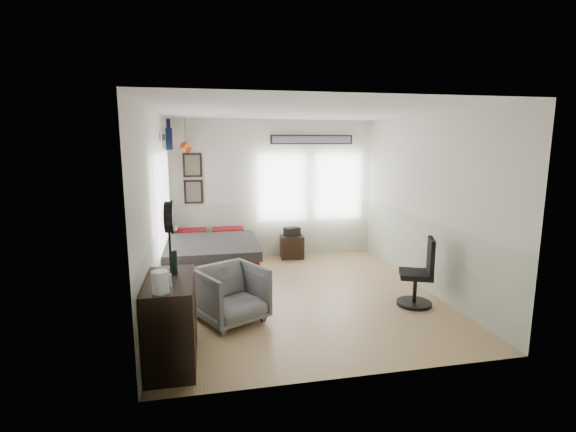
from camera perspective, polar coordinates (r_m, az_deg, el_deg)
name	(u,v)px	position (r m, az deg, el deg)	size (l,w,h in m)	color
ground_plane	(300,296)	(6.38, 1.63, -10.86)	(4.00, 4.50, 0.01)	tan
room_shell	(292,188)	(6.16, 0.60, 3.90)	(4.02, 4.52, 2.71)	silver
wall_decor	(217,152)	(7.76, -9.72, 8.65)	(3.55, 1.32, 1.44)	black
bed	(210,259)	(7.18, -10.63, -5.80)	(1.56, 2.13, 0.68)	black
dresser	(171,321)	(4.61, -15.66, -13.66)	(0.48, 1.00, 0.90)	black
armchair	(231,294)	(5.47, -7.78, -10.56)	(0.76, 0.79, 0.72)	gray
nightstand	(292,247)	(8.29, 0.54, -4.25)	(0.45, 0.36, 0.45)	black
task_chair	(419,278)	(6.17, 17.54, -8.12)	(0.56, 0.56, 0.98)	black
kettle	(160,282)	(4.06, -17.06, -8.63)	(0.18, 0.16, 0.21)	silver
bottle	(174,262)	(4.57, -15.28, -6.14)	(0.06, 0.06, 0.25)	black
stand_fan	(170,219)	(4.28, -15.88, -0.34)	(0.09, 0.33, 0.81)	black
black_bag	(292,232)	(8.22, 0.54, -2.16)	(0.29, 0.19, 0.17)	black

